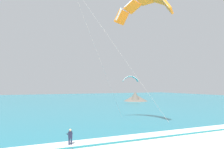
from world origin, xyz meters
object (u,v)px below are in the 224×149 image
object	(u,v)px
kitesurfer	(70,137)
kite_distant	(130,78)
surfboard	(70,147)
kite_primary	(144,6)

from	to	relation	value
kitesurfer	kite_distant	distance (m)	43.62
surfboard	kite_primary	xyz separation A→B (m)	(11.30, 4.86, 16.50)
surfboard	kite_distant	world-z (taller)	kite_distant
kitesurfer	kite_distant	xyz separation A→B (m)	(26.09, 34.31, 6.71)
kitesurfer	kite_primary	bearing A→B (deg)	23.19
kitesurfer	kite_distant	world-z (taller)	kite_distant
surfboard	kite_distant	size ratio (longest dim) A/B	0.32
kite_primary	kite_distant	bearing A→B (deg)	63.35
surfboard	kite_primary	distance (m)	20.58
kitesurfer	kite_primary	world-z (taller)	kite_primary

